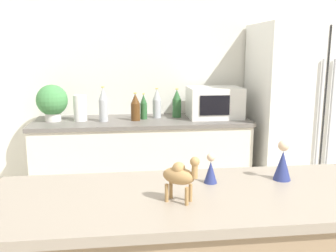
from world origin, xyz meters
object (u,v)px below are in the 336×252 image
(back_bottle_0, at_px, (157,104))
(wise_man_figurine_blue, at_px, (283,163))
(back_bottle_1, at_px, (144,107))
(back_bottle_2, at_px, (135,107))
(back_bottle_3, at_px, (177,104))
(potted_plant, at_px, (52,101))
(microwave, at_px, (214,102))
(camel_figurine, at_px, (180,175))
(refrigerator, at_px, (303,119))
(paper_towel_roll, at_px, (80,108))
(wise_man_figurine_crimson, at_px, (211,170))
(back_bottle_4, at_px, (103,105))

(back_bottle_0, bearing_deg, wise_man_figurine_blue, -80.53)
(back_bottle_0, distance_m, back_bottle_1, 0.14)
(back_bottle_2, bearing_deg, back_bottle_3, 18.51)
(back_bottle_0, bearing_deg, back_bottle_2, -150.14)
(potted_plant, bearing_deg, back_bottle_1, 0.31)
(potted_plant, distance_m, microwave, 1.45)
(back_bottle_3, xyz_separation_m, camel_figurine, (-0.31, -2.17, 0.06))
(refrigerator, relative_size, back_bottle_3, 6.53)
(back_bottle_2, bearing_deg, paper_towel_roll, 174.17)
(back_bottle_1, bearing_deg, back_bottle_0, 22.04)
(back_bottle_1, relative_size, wise_man_figurine_crimson, 1.88)
(refrigerator, distance_m, wise_man_figurine_blue, 2.13)
(refrigerator, distance_m, camel_figurine, 2.52)
(paper_towel_roll, xyz_separation_m, wise_man_figurine_crimson, (0.71, -1.92, 0.02))
(wise_man_figurine_blue, bearing_deg, microwave, 84.18)
(refrigerator, xyz_separation_m, wise_man_figurine_crimson, (-1.33, -1.85, 0.16))
(back_bottle_2, xyz_separation_m, back_bottle_4, (-0.28, -0.01, 0.03))
(paper_towel_roll, bearing_deg, back_bottle_4, -16.17)
(microwave, xyz_separation_m, back_bottle_4, (-1.01, -0.07, 0.01))
(paper_towel_roll, xyz_separation_m, microwave, (1.21, 0.01, 0.03))
(refrigerator, height_order, microwave, refrigerator)
(paper_towel_roll, bearing_deg, back_bottle_2, -5.83)
(potted_plant, distance_m, back_bottle_0, 0.92)
(back_bottle_1, height_order, back_bottle_4, back_bottle_4)
(back_bottle_4, xyz_separation_m, camel_figurine, (0.36, -2.03, 0.04))
(potted_plant, height_order, wise_man_figurine_crimson, potted_plant)
(paper_towel_roll, height_order, wise_man_figurine_blue, wise_man_figurine_blue)
(back_bottle_0, bearing_deg, microwave, -5.72)
(paper_towel_roll, xyz_separation_m, back_bottle_2, (0.48, -0.05, 0.00))
(paper_towel_roll, distance_m, wise_man_figurine_blue, 2.17)
(refrigerator, height_order, camel_figurine, refrigerator)
(potted_plant, height_order, wise_man_figurine_blue, potted_plant)
(wise_man_figurine_blue, distance_m, wise_man_figurine_crimson, 0.30)
(microwave, xyz_separation_m, back_bottle_1, (-0.65, 0.00, -0.03))
(back_bottle_1, distance_m, camel_figurine, 2.11)
(back_bottle_2, height_order, back_bottle_4, back_bottle_4)
(back_bottle_4, bearing_deg, back_bottle_1, 11.94)
(camel_figurine, bearing_deg, paper_towel_roll, 105.03)
(refrigerator, xyz_separation_m, back_bottle_0, (-1.36, 0.13, 0.15))
(back_bottle_4, bearing_deg, refrigerator, -0.27)
(back_bottle_2, distance_m, camel_figurine, 2.05)
(back_bottle_2, bearing_deg, back_bottle_4, -177.92)
(back_bottle_0, height_order, back_bottle_2, back_bottle_0)
(refrigerator, bearing_deg, back_bottle_3, 172.79)
(refrigerator, distance_m, back_bottle_2, 1.57)
(back_bottle_3, bearing_deg, back_bottle_0, -175.52)
(back_bottle_2, height_order, camel_figurine, camel_figurine)
(paper_towel_roll, height_order, back_bottle_3, back_bottle_3)
(wise_man_figurine_crimson, bearing_deg, wise_man_figurine_blue, -0.03)
(camel_figurine, bearing_deg, microwave, 72.87)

